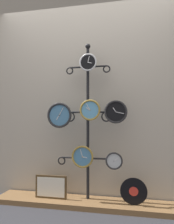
{
  "coord_description": "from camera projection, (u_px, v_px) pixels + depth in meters",
  "views": [
    {
      "loc": [
        0.53,
        -2.17,
        0.98
      ],
      "look_at": [
        0.0,
        0.36,
        1.09
      ],
      "focal_mm": 35.0,
      "sensor_mm": 36.0,
      "label": 1
    }
  ],
  "objects": [
    {
      "name": "display_stand",
      "position": [
        88.0,
        149.0,
        2.61
      ],
      "size": [
        0.76,
        0.36,
        1.93
      ],
      "color": "black",
      "rests_on": "ground_plane"
    },
    {
      "name": "vinyl_record",
      "position": [
        134.0,
        191.0,
        2.4
      ],
      "size": [
        0.3,
        0.01,
        0.3
      ],
      "color": "black",
      "rests_on": "low_shelf"
    },
    {
      "name": "clock_middle_center",
      "position": [
        90.0,
        110.0,
        2.52
      ],
      "size": [
        0.24,
        0.04,
        0.24
      ],
      "color": "#60A8DB"
    },
    {
      "name": "shop_wall",
      "position": [
        90.0,
        89.0,
        2.8
      ],
      "size": [
        4.4,
        0.04,
        2.8
      ],
      "color": "#BCB2A3",
      "rests_on": "ground_plane"
    },
    {
      "name": "low_shelf",
      "position": [
        87.0,
        203.0,
        2.53
      ],
      "size": [
        2.2,
        0.36,
        0.06
      ],
      "color": "brown",
      "rests_on": "ground_plane"
    },
    {
      "name": "ground_plane",
      "position": [
        80.0,
        219.0,
        2.19
      ],
      "size": [
        12.0,
        12.0,
        0.0
      ],
      "primitive_type": "plane",
      "color": "#333338"
    },
    {
      "name": "clock_middle_left",
      "position": [
        59.0,
        115.0,
        2.6
      ],
      "size": [
        0.3,
        0.04,
        0.3
      ],
      "color": "#4C84B2"
    },
    {
      "name": "clock_top_center",
      "position": [
        88.0,
        62.0,
        2.55
      ],
      "size": [
        0.21,
        0.04,
        0.21
      ],
      "color": "black"
    },
    {
      "name": "clock_bottom_center",
      "position": [
        83.0,
        157.0,
        2.53
      ],
      "size": [
        0.26,
        0.04,
        0.26
      ],
      "color": "#4C84B2"
    },
    {
      "name": "picture_frame",
      "position": [
        51.0,
        187.0,
        2.6
      ],
      "size": [
        0.39,
        0.02,
        0.27
      ],
      "color": "#4C381E",
      "rests_on": "low_shelf"
    },
    {
      "name": "clock_middle_right",
      "position": [
        116.0,
        112.0,
        2.48
      ],
      "size": [
        0.26,
        0.04,
        0.26
      ],
      "color": "black"
    },
    {
      "name": "clock_bottom_right",
      "position": [
        114.0,
        161.0,
        2.46
      ],
      "size": [
        0.2,
        0.04,
        0.2
      ],
      "color": "silver"
    }
  ]
}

